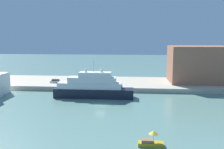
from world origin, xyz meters
TOP-DOWN VIEW (x-y plane):
  - ground at (0.00, 0.00)m, footprint 400.00×400.00m
  - quay_dock at (0.00, 27.87)m, footprint 110.00×23.74m
  - large_yacht at (-3.40, 8.51)m, footprint 24.29×4.72m
  - small_motorboat at (12.09, -24.10)m, footprint 4.32×1.65m
  - harbor_building at (33.53, 30.14)m, footprint 21.64×15.89m
  - parked_car at (-19.94, 23.47)m, footprint 4.23×1.86m
  - person_figure at (-15.11, 23.95)m, footprint 0.36×0.36m
  - mooring_bollard at (5.09, 16.91)m, footprint 0.56×0.56m

SIDE VIEW (x-z plane):
  - ground at x=0.00m, z-range 0.00..0.00m
  - quay_dock at x=0.00m, z-range 0.00..1.57m
  - small_motorboat at x=12.09m, z-range -0.47..2.27m
  - mooring_bollard at x=5.09m, z-range 1.57..2.43m
  - parked_car at x=-19.94m, z-range 1.49..2.75m
  - person_figure at x=-15.11m, z-range 1.51..3.25m
  - large_yacht at x=-3.40m, z-range -2.56..8.81m
  - harbor_building at x=33.53m, z-range 1.57..15.15m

